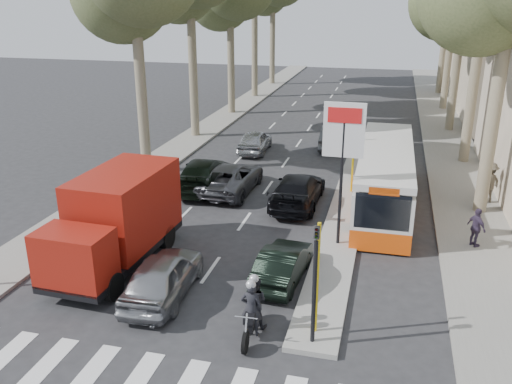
# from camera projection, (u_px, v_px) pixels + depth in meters

# --- Properties ---
(ground) EXTENTS (120.00, 120.00, 0.00)m
(ground) POSITION_uv_depth(u_px,v_px,m) (217.00, 302.00, 17.13)
(ground) COLOR #28282B
(ground) RESTS_ON ground
(sidewalk_right) EXTENTS (3.20, 70.00, 0.12)m
(sidewalk_right) POSITION_uv_depth(u_px,v_px,m) (445.00, 133.00, 37.89)
(sidewalk_right) COLOR gray
(sidewalk_right) RESTS_ON ground
(median_left) EXTENTS (2.40, 64.00, 0.12)m
(median_left) POSITION_uv_depth(u_px,v_px,m) (231.00, 113.00, 44.46)
(median_left) COLOR gray
(median_left) RESTS_ON ground
(traffic_island) EXTENTS (1.50, 26.00, 0.16)m
(traffic_island) POSITION_uv_depth(u_px,v_px,m) (351.00, 193.00, 26.37)
(traffic_island) COLOR gray
(traffic_island) RESTS_ON ground
(billboard) EXTENTS (1.50, 12.10, 5.60)m
(billboard) POSITION_uv_depth(u_px,v_px,m) (343.00, 154.00, 19.67)
(billboard) COLOR yellow
(billboard) RESTS_ON ground
(traffic_light_island) EXTENTS (0.16, 0.41, 3.60)m
(traffic_light_island) POSITION_uv_depth(u_px,v_px,m) (315.00, 266.00, 14.16)
(traffic_light_island) COLOR black
(traffic_light_island) RESTS_ON ground
(silver_hatchback) EXTENTS (1.91, 4.32, 1.45)m
(silver_hatchback) POSITION_uv_depth(u_px,v_px,m) (163.00, 275.00, 17.28)
(silver_hatchback) COLOR #97999E
(silver_hatchback) RESTS_ON ground
(dark_hatchback) EXTENTS (1.55, 3.82, 1.23)m
(dark_hatchback) POSITION_uv_depth(u_px,v_px,m) (283.00, 264.00, 18.27)
(dark_hatchback) COLOR black
(dark_hatchback) RESTS_ON ground
(queue_car_a) EXTENTS (2.45, 5.08, 1.40)m
(queue_car_a) POSITION_uv_depth(u_px,v_px,m) (231.00, 178.00, 26.61)
(queue_car_a) COLOR #44454B
(queue_car_a) RESTS_ON ground
(queue_car_b) EXTENTS (2.09, 5.04, 1.46)m
(queue_car_b) POSITION_uv_depth(u_px,v_px,m) (298.00, 190.00, 24.85)
(queue_car_b) COLOR black
(queue_car_b) RESTS_ON ground
(queue_car_c) EXTENTS (1.77, 4.10, 1.38)m
(queue_car_c) POSITION_uv_depth(u_px,v_px,m) (255.00, 141.00, 33.33)
(queue_car_c) COLOR #A2A5A9
(queue_car_c) RESTS_ON ground
(queue_car_d) EXTENTS (1.64, 4.42, 1.44)m
(queue_car_d) POSITION_uv_depth(u_px,v_px,m) (334.00, 137.00, 34.17)
(queue_car_d) COLOR #474A4E
(queue_car_d) RESTS_ON ground
(queue_car_e) EXTENTS (2.62, 5.36, 1.50)m
(queue_car_e) POSITION_uv_depth(u_px,v_px,m) (204.00, 174.00, 27.02)
(queue_car_e) COLOR black
(queue_car_e) RESTS_ON ground
(red_truck) EXTENTS (2.60, 6.30, 3.31)m
(red_truck) POSITION_uv_depth(u_px,v_px,m) (117.00, 219.00, 19.01)
(red_truck) COLOR black
(red_truck) RESTS_ON ground
(city_bus) EXTENTS (2.34, 10.45, 2.75)m
(city_bus) POSITION_uv_depth(u_px,v_px,m) (385.00, 176.00, 24.49)
(city_bus) COLOR #E24B0C
(city_bus) RESTS_ON ground
(motorcycle) EXTENTS (0.78, 2.14, 1.82)m
(motorcycle) POSITION_uv_depth(u_px,v_px,m) (253.00, 307.00, 15.35)
(motorcycle) COLOR black
(motorcycle) RESTS_ON ground
(pedestrian_near) EXTENTS (0.88, 0.98, 1.53)m
(pedestrian_near) POSITION_uv_depth(u_px,v_px,m) (476.00, 228.00, 20.45)
(pedestrian_near) COLOR #3E314A
(pedestrian_near) RESTS_ON sidewalk_right
(pedestrian_far) EXTENTS (1.29, 1.22, 1.90)m
(pedestrian_far) POSITION_uv_depth(u_px,v_px,m) (489.00, 182.00, 24.80)
(pedestrian_far) COLOR brown
(pedestrian_far) RESTS_ON sidewalk_right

